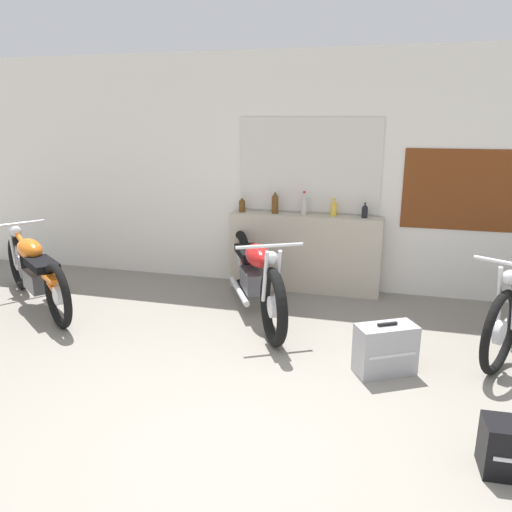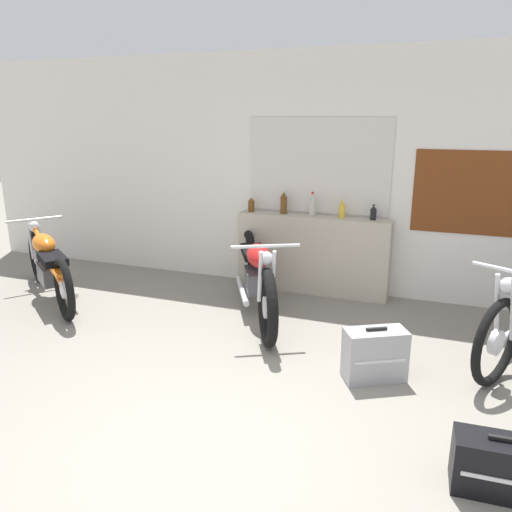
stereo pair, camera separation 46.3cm
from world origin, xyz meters
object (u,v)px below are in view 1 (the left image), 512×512
at_px(motorcycle_red, 255,275).
at_px(motorcycle_orange, 35,270).
at_px(bottle_right_center, 334,208).
at_px(hard_case_silver, 385,349).
at_px(bottle_leftmost, 242,205).
at_px(bottle_rightmost, 365,211).
at_px(bottle_center, 304,205).
at_px(bottle_left_center, 275,203).

distance_m(motorcycle_red, motorcycle_orange, 2.44).
height_order(bottle_right_center, hard_case_silver, bottle_right_center).
relative_size(bottle_leftmost, hard_case_silver, 0.35).
xyz_separation_m(bottle_rightmost, hard_case_silver, (0.32, -1.89, -0.80)).
bearing_deg(hard_case_silver, bottle_rightmost, 99.48).
xyz_separation_m(bottle_right_center, hard_case_silver, (0.67, -1.89, -0.81)).
bearing_deg(bottle_rightmost, bottle_right_center, 178.90).
bearing_deg(bottle_leftmost, bottle_center, -0.52).
relative_size(bottle_left_center, bottle_rightmost, 1.63).
bearing_deg(motorcycle_red, bottle_center, 67.82).
relative_size(bottle_leftmost, bottle_center, 0.67).
distance_m(bottle_left_center, motorcycle_orange, 2.82).
xyz_separation_m(bottle_left_center, motorcycle_orange, (-2.41, -1.33, -0.64)).
bearing_deg(bottle_rightmost, bottle_left_center, 179.90).
distance_m(bottle_rightmost, motorcycle_orange, 3.76).
bearing_deg(motorcycle_red, bottle_leftmost, 114.19).
relative_size(bottle_left_center, hard_case_silver, 0.53).
relative_size(bottle_leftmost, bottle_right_center, 0.91).
xyz_separation_m(bottle_left_center, bottle_right_center, (0.70, 0.01, -0.04)).
distance_m(bottle_leftmost, bottle_center, 0.77).
bearing_deg(bottle_right_center, bottle_leftmost, -179.09).
bearing_deg(bottle_left_center, bottle_center, -3.16).
distance_m(motorcycle_orange, hard_case_silver, 3.83).
height_order(bottle_left_center, bottle_rightmost, bottle_left_center).
relative_size(bottle_leftmost, motorcycle_orange, 0.11).
xyz_separation_m(bottle_center, bottle_rightmost, (0.70, 0.02, -0.05)).
xyz_separation_m(bottle_left_center, bottle_center, (0.36, -0.02, -0.00)).
height_order(bottle_center, motorcycle_orange, bottle_center).
xyz_separation_m(bottle_left_center, bottle_rightmost, (1.06, -0.00, -0.05)).
height_order(bottle_leftmost, bottle_left_center, bottle_left_center).
height_order(bottle_leftmost, bottle_center, bottle_center).
relative_size(bottle_rightmost, motorcycle_red, 0.08).
bearing_deg(motorcycle_orange, bottle_rightmost, 20.97).
xyz_separation_m(bottle_leftmost, bottle_center, (0.76, -0.01, 0.04)).
relative_size(bottle_center, bottle_right_center, 1.37).
distance_m(bottle_leftmost, motorcycle_orange, 2.47).
relative_size(bottle_rightmost, hard_case_silver, 0.32).
relative_size(bottle_leftmost, bottle_rightmost, 1.08).
xyz_separation_m(bottle_right_center, bottle_rightmost, (0.36, -0.01, -0.01)).
distance_m(bottle_center, motorcycle_red, 1.14).
relative_size(motorcycle_orange, hard_case_silver, 3.31).
relative_size(bottle_center, motorcycle_orange, 0.16).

